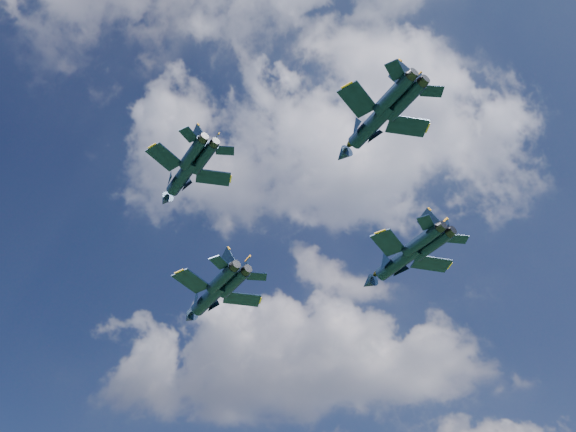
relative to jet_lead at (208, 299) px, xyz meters
The scene contains 4 objects.
jet_lead is the anchor object (origin of this frame).
jet_left 23.22m from the jet_lead, 83.23° to the right, with size 11.89×12.65×3.34m.
jet_right 27.72m from the jet_lead, ahead, with size 15.10×15.08×4.10m.
jet_slot 37.10m from the jet_lead, 46.28° to the right, with size 13.07×13.93×3.68m.
Camera 1 is at (11.39, -62.35, 6.88)m, focal length 40.00 mm.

